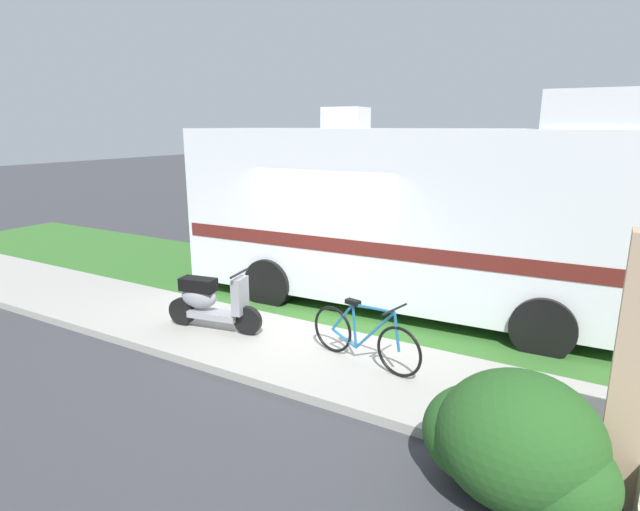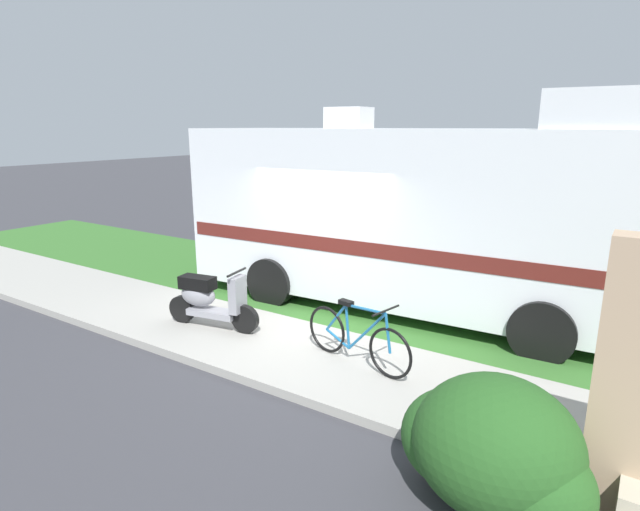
{
  "view_description": "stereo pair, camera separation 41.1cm",
  "coord_description": "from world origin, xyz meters",
  "px_view_note": "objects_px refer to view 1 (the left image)",
  "views": [
    {
      "loc": [
        4.16,
        -6.82,
        3.19
      ],
      "look_at": [
        0.01,
        0.3,
        1.1
      ],
      "focal_mm": 28.74,
      "sensor_mm": 36.0,
      "label": 1
    },
    {
      "loc": [
        4.51,
        -6.61,
        3.19
      ],
      "look_at": [
        0.01,
        0.3,
        1.1
      ],
      "focal_mm": 28.74,
      "sensor_mm": 36.0,
      "label": 2
    }
  ],
  "objects_px": {
    "motorhome_rv": "(412,213)",
    "pickup_truck_near": "(371,209)",
    "bicycle": "(364,337)",
    "scooter": "(210,301)"
  },
  "relations": [
    {
      "from": "scooter",
      "to": "pickup_truck_near",
      "type": "bearing_deg",
      "value": 94.84
    },
    {
      "from": "motorhome_rv",
      "to": "pickup_truck_near",
      "type": "xyz_separation_m",
      "value": [
        -2.81,
        4.47,
        -0.78
      ]
    },
    {
      "from": "scooter",
      "to": "pickup_truck_near",
      "type": "distance_m",
      "value": 7.27
    },
    {
      "from": "motorhome_rv",
      "to": "pickup_truck_near",
      "type": "bearing_deg",
      "value": 122.14
    },
    {
      "from": "scooter",
      "to": "pickup_truck_near",
      "type": "xyz_separation_m",
      "value": [
        -0.61,
        7.23,
        0.37
      ]
    },
    {
      "from": "motorhome_rv",
      "to": "bicycle",
      "type": "bearing_deg",
      "value": -81.98
    },
    {
      "from": "motorhome_rv",
      "to": "scooter",
      "type": "height_order",
      "value": "motorhome_rv"
    },
    {
      "from": "motorhome_rv",
      "to": "bicycle",
      "type": "relative_size",
      "value": 4.58
    },
    {
      "from": "pickup_truck_near",
      "to": "scooter",
      "type": "bearing_deg",
      "value": -85.16
    },
    {
      "from": "motorhome_rv",
      "to": "pickup_truck_near",
      "type": "relative_size",
      "value": 1.38
    }
  ]
}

